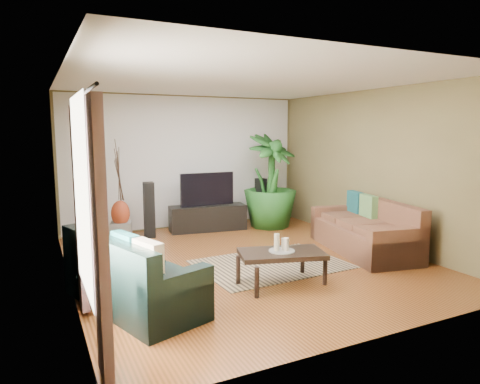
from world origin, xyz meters
TOP-DOWN VIEW (x-y plane):
  - floor at (0.00, 0.00)m, footprint 5.50×5.50m
  - ceiling at (0.00, 0.00)m, footprint 5.50×5.50m
  - wall_back at (0.00, 2.75)m, footprint 5.00×0.00m
  - wall_front at (0.00, -2.75)m, footprint 5.00×0.00m
  - wall_left at (-2.50, 0.00)m, footprint 0.00×5.50m
  - wall_right at (2.50, 0.00)m, footprint 0.00×5.50m
  - backwall_panel at (0.00, 2.74)m, footprint 4.90×0.00m
  - window_pane at (-2.48, -1.60)m, footprint 0.00×1.80m
  - curtain_near at (-2.43, -2.35)m, footprint 0.08×0.35m
  - curtain_far at (-2.43, -0.85)m, footprint 0.08×0.35m
  - curtain_rod at (-2.43, -1.60)m, footprint 0.03×1.90m
  - sofa_left at (-1.90, -0.93)m, footprint 1.36×2.04m
  - sofa_right at (2.00, -0.35)m, footprint 1.34×2.23m
  - area_rug at (0.27, -0.31)m, footprint 2.20×1.60m
  - coffee_table at (-0.03, -1.09)m, footprint 1.21×0.87m
  - candle_tray at (-0.03, -1.09)m, footprint 0.33×0.33m
  - candle_tall at (-0.09, -1.06)m, footprint 0.07×0.07m
  - candle_mid at (0.01, -1.13)m, footprint 0.07×0.07m
  - candle_short at (0.04, -1.03)m, footprint 0.07×0.07m
  - tv_stand at (0.26, 2.19)m, footprint 1.57×0.66m
  - television at (0.26, 2.21)m, footprint 1.11×0.06m
  - speaker_left at (-0.94, 2.15)m, footprint 0.21×0.23m
  - speaker_right at (1.49, 2.24)m, footprint 0.22×0.23m
  - potted_plant at (1.54, 1.93)m, footprint 1.37×1.37m
  - plant_pot at (1.54, 1.93)m, footprint 0.36×0.36m
  - pedestal at (-1.49, 2.03)m, footprint 0.45×0.45m
  - vase at (-1.49, 2.03)m, footprint 0.33×0.33m
  - side_table at (-2.25, 0.32)m, footprint 0.50×0.50m

SIDE VIEW (x-z plane):
  - floor at x=0.00m, z-range 0.00..0.00m
  - area_rug at x=0.27m, z-range 0.00..0.01m
  - plant_pot at x=1.54m, z-range 0.00..0.28m
  - pedestal at x=-1.49m, z-range 0.00..0.36m
  - coffee_table at x=-0.03m, z-range 0.00..0.44m
  - side_table at x=-2.25m, z-range 0.00..0.49m
  - tv_stand at x=0.26m, z-range 0.00..0.51m
  - sofa_left at x=-1.90m, z-range 0.00..0.85m
  - sofa_right at x=2.00m, z-range 0.00..0.85m
  - candle_tray at x=-0.03m, z-range 0.44..0.46m
  - speaker_right at x=1.49m, z-range 0.00..0.99m
  - speaker_left at x=-0.94m, z-range 0.00..1.04m
  - vase at x=-1.49m, z-range 0.29..0.76m
  - candle_short at x=0.04m, z-range 0.46..0.60m
  - candle_mid at x=0.01m, z-range 0.46..0.63m
  - candle_tall at x=-0.09m, z-range 0.46..0.67m
  - television at x=0.26m, z-range 0.51..1.16m
  - potted_plant at x=1.54m, z-range 0.00..1.93m
  - curtain_near at x=-2.43m, z-range 0.05..2.25m
  - curtain_far at x=-2.43m, z-range 0.05..2.25m
  - wall_left at x=-2.50m, z-range -1.40..4.10m
  - wall_right at x=2.50m, z-range -1.40..4.10m
  - wall_back at x=0.00m, z-range -1.15..3.85m
  - wall_front at x=0.00m, z-range -1.15..3.85m
  - backwall_panel at x=0.00m, z-range -1.10..3.80m
  - window_pane at x=-2.48m, z-range 0.50..2.30m
  - curtain_rod at x=-2.43m, z-range 2.28..2.31m
  - ceiling at x=0.00m, z-range 2.70..2.70m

